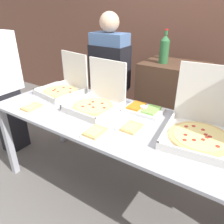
{
  "coord_description": "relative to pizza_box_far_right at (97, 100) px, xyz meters",
  "views": [
    {
      "loc": [
        0.9,
        -1.36,
        1.7
      ],
      "look_at": [
        0.0,
        0.0,
        0.89
      ],
      "focal_mm": 35.0,
      "sensor_mm": 36.0,
      "label": 1
    }
  ],
  "objects": [
    {
      "name": "soda_bottle",
      "position": [
        0.3,
        0.79,
        0.37
      ],
      "size": [
        0.1,
        0.1,
        0.34
      ],
      "color": "#2D6638",
      "rests_on": "sideboard_podium"
    },
    {
      "name": "buffet_table",
      "position": [
        0.22,
        -0.08,
        -0.17
      ],
      "size": [
        2.2,
        0.85,
        0.84
      ],
      "color": "#A8AAB2",
      "rests_on": "ground_plane"
    },
    {
      "name": "pizza_box_near_left",
      "position": [
        -0.52,
        0.1,
        -0.0
      ],
      "size": [
        0.47,
        0.48,
        0.4
      ],
      "rotation": [
        0.0,
        0.0,
        -0.16
      ],
      "color": "silver",
      "rests_on": "buffet_table"
    },
    {
      "name": "paper_plate_front_right",
      "position": [
        -0.48,
        -0.35,
        -0.06
      ],
      "size": [
        0.24,
        0.24,
        0.03
      ],
      "color": "white",
      "rests_on": "buffet_table"
    },
    {
      "name": "paper_plate_front_left",
      "position": [
        0.26,
        -0.37,
        -0.06
      ],
      "size": [
        0.24,
        0.24,
        0.03
      ],
      "color": "white",
      "rests_on": "buffet_table"
    },
    {
      "name": "ground_plane",
      "position": [
        0.22,
        -0.08,
        -0.91
      ],
      "size": [
        16.0,
        16.0,
        0.0
      ],
      "primitive_type": "plane",
      "color": "slate"
    },
    {
      "name": "brick_wall_behind",
      "position": [
        0.22,
        1.62,
        0.49
      ],
      "size": [
        10.0,
        0.06,
        2.8
      ],
      "color": "brown",
      "rests_on": "ground_plane"
    },
    {
      "name": "soda_can_silver",
      "position": [
        0.23,
        1.0,
        0.28
      ],
      "size": [
        0.07,
        0.07,
        0.12
      ],
      "color": "silver",
      "rests_on": "sideboard_podium"
    },
    {
      "name": "veggie_tray",
      "position": [
        0.4,
        0.16,
        -0.05
      ],
      "size": [
        0.33,
        0.22,
        0.05
      ],
      "color": "white",
      "rests_on": "buffet_table"
    },
    {
      "name": "sideboard_podium",
      "position": [
        0.41,
        0.85,
        -0.35
      ],
      "size": [
        0.68,
        0.51,
        1.13
      ],
      "color": "#4C3323",
      "rests_on": "ground_plane"
    },
    {
      "name": "person_server_vest",
      "position": [
        -0.25,
        0.58,
        0.0
      ],
      "size": [
        0.42,
        0.24,
        1.63
      ],
      "rotation": [
        0.0,
        0.0,
        3.14
      ],
      "color": "slate",
      "rests_on": "ground_plane"
    },
    {
      "name": "person_guest_plaid",
      "position": [
        -1.23,
        -0.16,
        -0.05
      ],
      "size": [
        0.22,
        0.4,
        1.64
      ],
      "rotation": [
        0.0,
        0.0,
        -1.57
      ],
      "color": "black",
      "rests_on": "ground_plane"
    },
    {
      "name": "pizza_box_far_right",
      "position": [
        0.0,
        0.0,
        0.0
      ],
      "size": [
        0.43,
        0.45,
        0.41
      ],
      "rotation": [
        0.0,
        0.0,
        -0.05
      ],
      "color": "silver",
      "rests_on": "buffet_table"
    },
    {
      "name": "pizza_box_far_left",
      "position": [
        0.92,
        0.02,
        0.01
      ],
      "size": [
        0.54,
        0.55,
        0.48
      ],
      "rotation": [
        0.0,
        0.0,
        0.11
      ],
      "color": "silver",
      "rests_on": "buffet_table"
    },
    {
      "name": "paper_plate_front_center",
      "position": [
        0.46,
        -0.17,
        -0.06
      ],
      "size": [
        0.26,
        0.26,
        0.03
      ],
      "color": "white",
      "rests_on": "buffet_table"
    }
  ]
}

